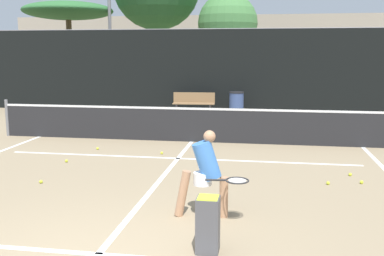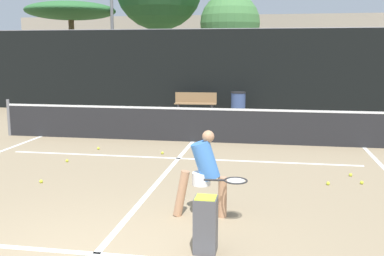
{
  "view_description": "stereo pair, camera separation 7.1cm",
  "coord_description": "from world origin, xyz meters",
  "px_view_note": "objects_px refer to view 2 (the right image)",
  "views": [
    {
      "loc": [
        1.98,
        -4.52,
        2.47
      ],
      "look_at": [
        0.54,
        4.2,
        0.95
      ],
      "focal_mm": 42.0,
      "sensor_mm": 36.0,
      "label": 1
    },
    {
      "loc": [
        2.05,
        -4.51,
        2.47
      ],
      "look_at": [
        0.54,
        4.2,
        0.95
      ],
      "focal_mm": 42.0,
      "sensor_mm": 36.0,
      "label": 2
    }
  ],
  "objects_px": {
    "ball_hopper": "(206,223)",
    "trash_bin": "(238,104)",
    "parked_car": "(277,93)",
    "courtside_bench": "(196,103)",
    "player_practicing": "(205,171)"
  },
  "relations": [
    {
      "from": "ball_hopper",
      "to": "parked_car",
      "type": "xyz_separation_m",
      "value": [
        1.06,
        14.88,
        0.25
      ]
    },
    {
      "from": "courtside_bench",
      "to": "trash_bin",
      "type": "relative_size",
      "value": 1.81
    },
    {
      "from": "player_practicing",
      "to": "trash_bin",
      "type": "bearing_deg",
      "value": 86.35
    },
    {
      "from": "ball_hopper",
      "to": "trash_bin",
      "type": "bearing_deg",
      "value": 92.16
    },
    {
      "from": "player_practicing",
      "to": "trash_bin",
      "type": "height_order",
      "value": "player_practicing"
    },
    {
      "from": "courtside_bench",
      "to": "player_practicing",
      "type": "bearing_deg",
      "value": -83.34
    },
    {
      "from": "ball_hopper",
      "to": "courtside_bench",
      "type": "distance_m",
      "value": 12.23
    },
    {
      "from": "player_practicing",
      "to": "ball_hopper",
      "type": "distance_m",
      "value": 1.25
    },
    {
      "from": "parked_car",
      "to": "courtside_bench",
      "type": "bearing_deg",
      "value": -138.2
    },
    {
      "from": "courtside_bench",
      "to": "trash_bin",
      "type": "distance_m",
      "value": 1.66
    },
    {
      "from": "courtside_bench",
      "to": "trash_bin",
      "type": "height_order",
      "value": "trash_bin"
    },
    {
      "from": "player_practicing",
      "to": "courtside_bench",
      "type": "relative_size",
      "value": 0.8
    },
    {
      "from": "trash_bin",
      "to": "parked_car",
      "type": "distance_m",
      "value": 3.17
    },
    {
      "from": "trash_bin",
      "to": "parked_car",
      "type": "bearing_deg",
      "value": 61.49
    },
    {
      "from": "courtside_bench",
      "to": "parked_car",
      "type": "bearing_deg",
      "value": 38.38
    }
  ]
}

